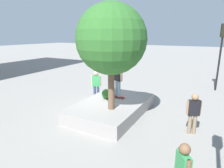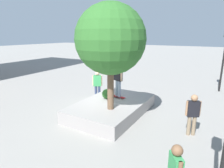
{
  "view_description": "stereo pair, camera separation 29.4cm",
  "coord_description": "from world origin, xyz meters",
  "px_view_note": "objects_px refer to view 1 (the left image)",
  "views": [
    {
      "loc": [
        7.85,
        4.64,
        3.8
      ],
      "look_at": [
        0.02,
        0.37,
        1.49
      ],
      "focal_mm": 31.0,
      "sensor_mm": 36.0,
      "label": 1
    },
    {
      "loc": [
        7.7,
        4.89,
        3.8
      ],
      "look_at": [
        0.02,
        0.37,
        1.49
      ],
      "focal_mm": 31.0,
      "sensor_mm": 36.0,
      "label": 2
    }
  ],
  "objects_px": {
    "planter_ledge": "(112,108)",
    "bystander_watching": "(96,83)",
    "skateboarder": "(118,77)",
    "plaza_tree": "(111,40)",
    "skateboard": "(118,97)",
    "pedestrian_crossing": "(194,111)",
    "traffic_light_median": "(221,46)"
  },
  "relations": [
    {
      "from": "skateboard",
      "to": "bystander_watching",
      "type": "distance_m",
      "value": 1.93
    },
    {
      "from": "skateboarder",
      "to": "planter_ledge",
      "type": "bearing_deg",
      "value": 3.77
    },
    {
      "from": "skateboarder",
      "to": "pedestrian_crossing",
      "type": "height_order",
      "value": "skateboarder"
    },
    {
      "from": "traffic_light_median",
      "to": "bystander_watching",
      "type": "height_order",
      "value": "traffic_light_median"
    },
    {
      "from": "planter_ledge",
      "to": "skateboarder",
      "type": "height_order",
      "value": "skateboarder"
    },
    {
      "from": "traffic_light_median",
      "to": "pedestrian_crossing",
      "type": "relative_size",
      "value": 2.72
    },
    {
      "from": "planter_ledge",
      "to": "skateboard",
      "type": "bearing_deg",
      "value": -176.23
    },
    {
      "from": "bystander_watching",
      "to": "skateboard",
      "type": "bearing_deg",
      "value": 68.69
    },
    {
      "from": "plaza_tree",
      "to": "skateboard",
      "type": "xyz_separation_m",
      "value": [
        -1.5,
        -0.44,
        -2.94
      ]
    },
    {
      "from": "plaza_tree",
      "to": "traffic_light_median",
      "type": "distance_m",
      "value": 8.79
    },
    {
      "from": "plaza_tree",
      "to": "skateboarder",
      "type": "bearing_deg",
      "value": -163.5
    },
    {
      "from": "skateboarder",
      "to": "pedestrian_crossing",
      "type": "xyz_separation_m",
      "value": [
        0.98,
        3.76,
        -0.75
      ]
    },
    {
      "from": "skateboarder",
      "to": "bystander_watching",
      "type": "relative_size",
      "value": 1.03
    },
    {
      "from": "traffic_light_median",
      "to": "bystander_watching",
      "type": "xyz_separation_m",
      "value": [
        5.62,
        -6.22,
        -2.04
      ]
    },
    {
      "from": "traffic_light_median",
      "to": "pedestrian_crossing",
      "type": "height_order",
      "value": "traffic_light_median"
    },
    {
      "from": "skateboard",
      "to": "pedestrian_crossing",
      "type": "xyz_separation_m",
      "value": [
        0.98,
        3.76,
        0.3
      ]
    },
    {
      "from": "planter_ledge",
      "to": "plaza_tree",
      "type": "xyz_separation_m",
      "value": [
        0.8,
        0.4,
        3.29
      ]
    },
    {
      "from": "planter_ledge",
      "to": "skateboarder",
      "type": "xyz_separation_m",
      "value": [
        -0.7,
        -0.05,
        1.4
      ]
    },
    {
      "from": "planter_ledge",
      "to": "pedestrian_crossing",
      "type": "bearing_deg",
      "value": 85.71
    },
    {
      "from": "planter_ledge",
      "to": "bystander_watching",
      "type": "bearing_deg",
      "value": -127.41
    },
    {
      "from": "plaza_tree",
      "to": "bystander_watching",
      "type": "relative_size",
      "value": 2.57
    },
    {
      "from": "traffic_light_median",
      "to": "bystander_watching",
      "type": "distance_m",
      "value": 8.63
    },
    {
      "from": "skateboard",
      "to": "bystander_watching",
      "type": "bearing_deg",
      "value": -111.31
    },
    {
      "from": "planter_ledge",
      "to": "traffic_light_median",
      "type": "height_order",
      "value": "traffic_light_median"
    },
    {
      "from": "skateboarder",
      "to": "pedestrian_crossing",
      "type": "bearing_deg",
      "value": 75.41
    },
    {
      "from": "planter_ledge",
      "to": "traffic_light_median",
      "type": "distance_m",
      "value": 8.72
    },
    {
      "from": "skateboard",
      "to": "traffic_light_median",
      "type": "distance_m",
      "value": 8.08
    },
    {
      "from": "skateboarder",
      "to": "traffic_light_median",
      "type": "distance_m",
      "value": 7.84
    },
    {
      "from": "planter_ledge",
      "to": "bystander_watching",
      "type": "xyz_separation_m",
      "value": [
        -1.39,
        -1.82,
        0.7
      ]
    },
    {
      "from": "planter_ledge",
      "to": "plaza_tree",
      "type": "height_order",
      "value": "plaza_tree"
    },
    {
      "from": "planter_ledge",
      "to": "bystander_watching",
      "type": "distance_m",
      "value": 2.39
    },
    {
      "from": "skateboard",
      "to": "bystander_watching",
      "type": "xyz_separation_m",
      "value": [
        -0.69,
        -1.77,
        0.35
      ]
    }
  ]
}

